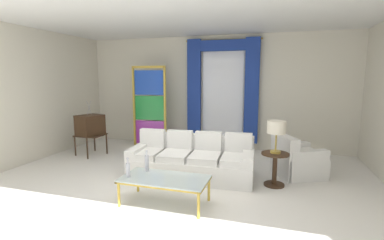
{
  "coord_description": "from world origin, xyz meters",
  "views": [
    {
      "loc": [
        1.71,
        -4.49,
        1.91
      ],
      "look_at": [
        0.05,
        0.9,
        1.05
      ],
      "focal_mm": 26.39,
      "sensor_mm": 36.0,
      "label": 1
    }
  ],
  "objects_px": {
    "bottle_blue_decanter": "(128,169)",
    "vintage_tv": "(90,126)",
    "peacock_figurine": "(162,144)",
    "round_side_table": "(275,166)",
    "couch_white_long": "(192,161)",
    "armchair_white": "(296,161)",
    "stained_glass_divider": "(149,110)",
    "bottle_crystal_tall": "(147,162)",
    "table_lamp_brass": "(277,129)",
    "coffee_table": "(165,180)"
  },
  "relations": [
    {
      "from": "couch_white_long",
      "to": "table_lamp_brass",
      "type": "relative_size",
      "value": 4.19
    },
    {
      "from": "vintage_tv",
      "to": "stained_glass_divider",
      "type": "xyz_separation_m",
      "value": [
        1.12,
        1.01,
        0.33
      ]
    },
    {
      "from": "armchair_white",
      "to": "stained_glass_divider",
      "type": "xyz_separation_m",
      "value": [
        -3.65,
        1.09,
        0.77
      ]
    },
    {
      "from": "couch_white_long",
      "to": "peacock_figurine",
      "type": "xyz_separation_m",
      "value": [
        -1.25,
        1.42,
        -0.09
      ]
    },
    {
      "from": "bottle_blue_decanter",
      "to": "vintage_tv",
      "type": "distance_m",
      "value": 3.1
    },
    {
      "from": "coffee_table",
      "to": "round_side_table",
      "type": "height_order",
      "value": "round_side_table"
    },
    {
      "from": "peacock_figurine",
      "to": "table_lamp_brass",
      "type": "xyz_separation_m",
      "value": [
        2.79,
        -1.45,
        0.81
      ]
    },
    {
      "from": "stained_glass_divider",
      "to": "table_lamp_brass",
      "type": "relative_size",
      "value": 3.86
    },
    {
      "from": "table_lamp_brass",
      "to": "armchair_white",
      "type": "bearing_deg",
      "value": 60.07
    },
    {
      "from": "coffee_table",
      "to": "armchair_white",
      "type": "bearing_deg",
      "value": 44.36
    },
    {
      "from": "vintage_tv",
      "to": "round_side_table",
      "type": "height_order",
      "value": "vintage_tv"
    },
    {
      "from": "vintage_tv",
      "to": "peacock_figurine",
      "type": "height_order",
      "value": "vintage_tv"
    },
    {
      "from": "bottle_crystal_tall",
      "to": "peacock_figurine",
      "type": "xyz_separation_m",
      "value": [
        -0.82,
        2.5,
        -0.33
      ]
    },
    {
      "from": "peacock_figurine",
      "to": "armchair_white",
      "type": "bearing_deg",
      "value": -13.75
    },
    {
      "from": "couch_white_long",
      "to": "table_lamp_brass",
      "type": "distance_m",
      "value": 1.7
    },
    {
      "from": "round_side_table",
      "to": "table_lamp_brass",
      "type": "height_order",
      "value": "table_lamp_brass"
    },
    {
      "from": "coffee_table",
      "to": "round_side_table",
      "type": "distance_m",
      "value": 2.01
    },
    {
      "from": "couch_white_long",
      "to": "armchair_white",
      "type": "height_order",
      "value": "couch_white_long"
    },
    {
      "from": "bottle_crystal_tall",
      "to": "stained_glass_divider",
      "type": "xyz_separation_m",
      "value": [
        -1.29,
        2.81,
        0.5
      ]
    },
    {
      "from": "bottle_crystal_tall",
      "to": "table_lamp_brass",
      "type": "relative_size",
      "value": 0.61
    },
    {
      "from": "coffee_table",
      "to": "table_lamp_brass",
      "type": "bearing_deg",
      "value": 38.34
    },
    {
      "from": "peacock_figurine",
      "to": "round_side_table",
      "type": "relative_size",
      "value": 1.01
    },
    {
      "from": "couch_white_long",
      "to": "round_side_table",
      "type": "bearing_deg",
      "value": -1.32
    },
    {
      "from": "bottle_blue_decanter",
      "to": "peacock_figurine",
      "type": "xyz_separation_m",
      "value": [
        -0.66,
        2.82,
        -0.31
      ]
    },
    {
      "from": "coffee_table",
      "to": "stained_glass_divider",
      "type": "height_order",
      "value": "stained_glass_divider"
    },
    {
      "from": "stained_glass_divider",
      "to": "armchair_white",
      "type": "bearing_deg",
      "value": -16.68
    },
    {
      "from": "bottle_blue_decanter",
      "to": "table_lamp_brass",
      "type": "relative_size",
      "value": 0.53
    },
    {
      "from": "bottle_crystal_tall",
      "to": "stained_glass_divider",
      "type": "height_order",
      "value": "stained_glass_divider"
    },
    {
      "from": "bottle_crystal_tall",
      "to": "round_side_table",
      "type": "bearing_deg",
      "value": 27.96
    },
    {
      "from": "bottle_crystal_tall",
      "to": "armchair_white",
      "type": "distance_m",
      "value": 2.93
    },
    {
      "from": "couch_white_long",
      "to": "table_lamp_brass",
      "type": "xyz_separation_m",
      "value": [
        1.54,
        -0.04,
        0.72
      ]
    },
    {
      "from": "couch_white_long",
      "to": "vintage_tv",
      "type": "distance_m",
      "value": 2.96
    },
    {
      "from": "coffee_table",
      "to": "armchair_white",
      "type": "xyz_separation_m",
      "value": [
        1.97,
        1.92,
        -0.09
      ]
    },
    {
      "from": "couch_white_long",
      "to": "armchair_white",
      "type": "xyz_separation_m",
      "value": [
        1.93,
        0.64,
        -0.02
      ]
    },
    {
      "from": "peacock_figurine",
      "to": "vintage_tv",
      "type": "bearing_deg",
      "value": -156.23
    },
    {
      "from": "bottle_crystal_tall",
      "to": "stained_glass_divider",
      "type": "bearing_deg",
      "value": 114.64
    },
    {
      "from": "bottle_blue_decanter",
      "to": "stained_glass_divider",
      "type": "height_order",
      "value": "stained_glass_divider"
    },
    {
      "from": "coffee_table",
      "to": "vintage_tv",
      "type": "bearing_deg",
      "value": 144.43
    },
    {
      "from": "bottle_crystal_tall",
      "to": "peacock_figurine",
      "type": "relative_size",
      "value": 0.58
    },
    {
      "from": "peacock_figurine",
      "to": "stained_glass_divider",
      "type": "bearing_deg",
      "value": 146.11
    },
    {
      "from": "coffee_table",
      "to": "vintage_tv",
      "type": "xyz_separation_m",
      "value": [
        -2.8,
        2.0,
        0.35
      ]
    },
    {
      "from": "bottle_blue_decanter",
      "to": "round_side_table",
      "type": "relative_size",
      "value": 0.51
    },
    {
      "from": "couch_white_long",
      "to": "peacock_figurine",
      "type": "bearing_deg",
      "value": 131.39
    },
    {
      "from": "bottle_blue_decanter",
      "to": "vintage_tv",
      "type": "relative_size",
      "value": 0.22
    },
    {
      "from": "bottle_blue_decanter",
      "to": "stained_glass_divider",
      "type": "distance_m",
      "value": 3.38
    },
    {
      "from": "bottle_crystal_tall",
      "to": "peacock_figurine",
      "type": "height_order",
      "value": "bottle_crystal_tall"
    },
    {
      "from": "coffee_table",
      "to": "peacock_figurine",
      "type": "distance_m",
      "value": 2.96
    },
    {
      "from": "couch_white_long",
      "to": "stained_glass_divider",
      "type": "xyz_separation_m",
      "value": [
        -1.72,
        1.73,
        0.75
      ]
    },
    {
      "from": "couch_white_long",
      "to": "bottle_crystal_tall",
      "type": "height_order",
      "value": "couch_white_long"
    },
    {
      "from": "armchair_white",
      "to": "table_lamp_brass",
      "type": "xyz_separation_m",
      "value": [
        -0.39,
        -0.68,
        0.74
      ]
    }
  ]
}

